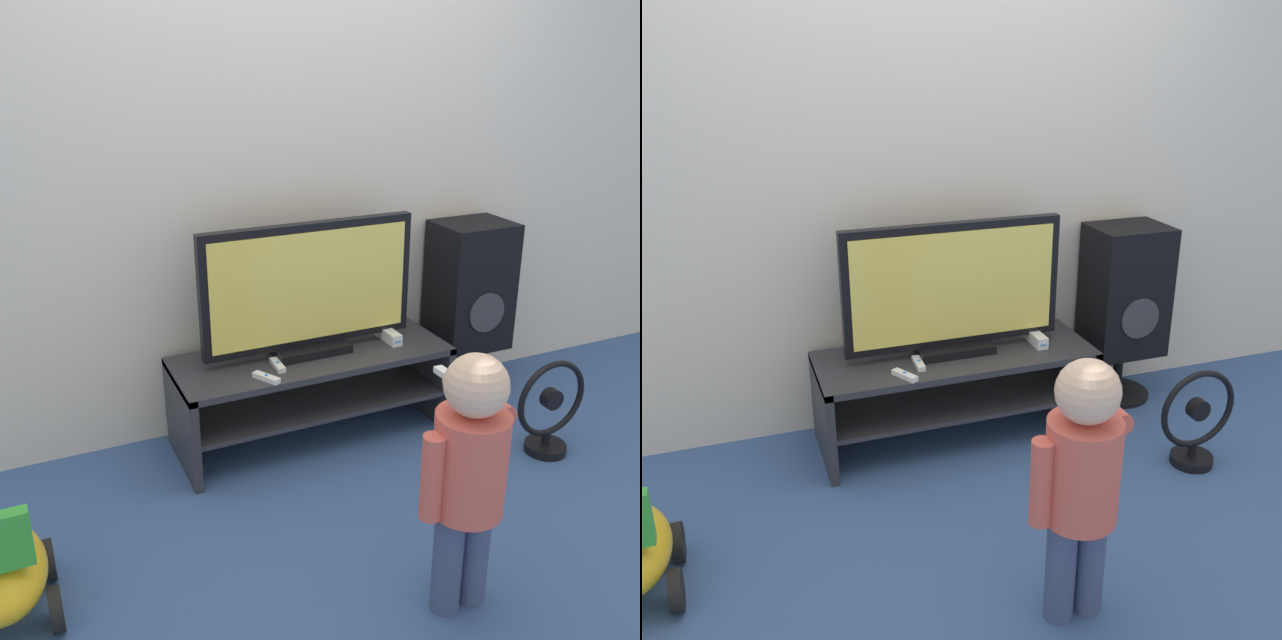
{
  "view_description": "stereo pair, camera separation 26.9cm",
  "coord_description": "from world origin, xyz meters",
  "views": [
    {
      "loc": [
        -1.19,
        -2.45,
        1.74
      ],
      "look_at": [
        0.0,
        0.14,
        0.62
      ],
      "focal_mm": 40.0,
      "sensor_mm": 36.0,
      "label": 1
    },
    {
      "loc": [
        -0.95,
        -2.55,
        1.74
      ],
      "look_at": [
        0.0,
        0.14,
        0.62
      ],
      "focal_mm": 40.0,
      "sensor_mm": 36.0,
      "label": 2
    }
  ],
  "objects": [
    {
      "name": "tv_stand",
      "position": [
        0.0,
        0.23,
        0.29
      ],
      "size": [
        1.25,
        0.47,
        0.42
      ],
      "color": "#2D2D33",
      "rests_on": "ground_plane"
    },
    {
      "name": "remote_primary",
      "position": [
        -0.28,
        0.06,
        0.44
      ],
      "size": [
        0.09,
        0.13,
        0.03
      ],
      "color": "white",
      "rests_on": "tv_stand"
    },
    {
      "name": "game_console",
      "position": [
        0.39,
        0.22,
        0.45
      ],
      "size": [
        0.05,
        0.19,
        0.05
      ],
      "color": "white",
      "rests_on": "tv_stand"
    },
    {
      "name": "floor_fan",
      "position": [
        0.9,
        -0.34,
        0.2
      ],
      "size": [
        0.36,
        0.19,
        0.45
      ],
      "color": "black",
      "rests_on": "ground_plane"
    },
    {
      "name": "wall_back",
      "position": [
        0.0,
        0.55,
        1.3
      ],
      "size": [
        10.0,
        0.06,
        2.6
      ],
      "color": "silver",
      "rests_on": "ground_plane"
    },
    {
      "name": "child",
      "position": [
        0.0,
        -0.94,
        0.53
      ],
      "size": [
        0.34,
        0.5,
        0.9
      ],
      "color": "#3F4C72",
      "rests_on": "ground_plane"
    },
    {
      "name": "ground_plane",
      "position": [
        0.0,
        0.0,
        0.0
      ],
      "size": [
        16.0,
        16.0,
        0.0
      ],
      "primitive_type": "plane",
      "color": "#38568C"
    },
    {
      "name": "television",
      "position": [
        0.0,
        0.26,
        0.72
      ],
      "size": [
        0.99,
        0.2,
        0.6
      ],
      "color": "black",
      "rests_on": "tv_stand"
    },
    {
      "name": "remote_secondary",
      "position": [
        -0.19,
        0.16,
        0.44
      ],
      "size": [
        0.04,
        0.13,
        0.03
      ],
      "color": "white",
      "rests_on": "tv_stand"
    },
    {
      "name": "speaker_tower",
      "position": [
        0.93,
        0.35,
        0.56
      ],
      "size": [
        0.37,
        0.33,
        0.91
      ],
      "color": "black",
      "rests_on": "ground_plane"
    }
  ]
}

